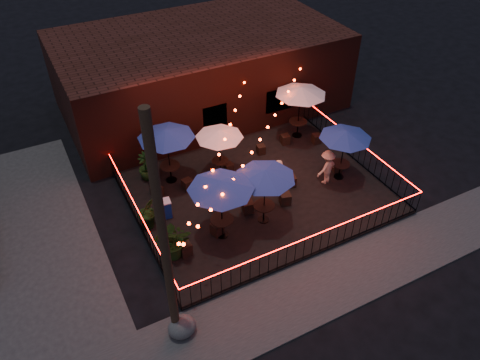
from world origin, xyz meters
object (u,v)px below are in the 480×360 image
(cafe_table_4, at_px, (346,135))
(boulder, at_px, (182,327))
(cafe_table_0, at_px, (221,186))
(cafe_table_1, at_px, (166,134))
(cooler, at_px, (164,209))
(utility_pole, at_px, (164,243))
(cafe_table_5, at_px, (301,91))
(cafe_table_3, at_px, (219,134))
(cafe_table_2, at_px, (265,174))

(cafe_table_4, height_order, boulder, cafe_table_4)
(cafe_table_0, bearing_deg, cafe_table_1, 97.57)
(cooler, bearing_deg, cafe_table_0, -43.91)
(cafe_table_1, distance_m, cooler, 3.01)
(utility_pole, relative_size, cafe_table_1, 2.69)
(utility_pole, bearing_deg, cooler, 73.81)
(boulder, bearing_deg, cafe_table_5, 39.70)
(cafe_table_5, bearing_deg, cooler, -162.52)
(utility_pole, distance_m, cooler, 6.21)
(cafe_table_0, relative_size, cafe_table_3, 1.27)
(cooler, bearing_deg, cafe_table_5, 24.38)
(cafe_table_4, xyz_separation_m, boulder, (-8.89, -3.94, -1.98))
(cafe_table_0, bearing_deg, cooler, 129.19)
(cafe_table_3, bearing_deg, cooler, -154.91)
(cafe_table_4, relative_size, cooler, 3.47)
(cafe_table_3, relative_size, boulder, 2.77)
(cafe_table_0, relative_size, cafe_table_2, 1.28)
(boulder, bearing_deg, cafe_table_4, 23.90)
(cafe_table_1, distance_m, cafe_table_4, 7.25)
(cafe_table_1, relative_size, cafe_table_5, 1.01)
(cafe_table_4, relative_size, cafe_table_5, 0.93)
(cafe_table_0, height_order, boulder, cafe_table_0)
(cafe_table_5, bearing_deg, cafe_table_4, -92.70)
(utility_pole, distance_m, cafe_table_3, 8.11)
(utility_pole, relative_size, cafe_table_3, 3.23)
(utility_pole, relative_size, cafe_table_5, 2.72)
(cafe_table_0, xyz_separation_m, cooler, (-1.59, 1.95, -2.00))
(cafe_table_0, distance_m, cafe_table_2, 1.78)
(cafe_table_1, height_order, cafe_table_3, cafe_table_1)
(utility_pole, distance_m, cafe_table_4, 9.95)
(cafe_table_4, distance_m, cooler, 7.88)
(cafe_table_0, height_order, cafe_table_1, cafe_table_0)
(utility_pole, distance_m, cafe_table_0, 4.51)
(cooler, distance_m, boulder, 5.25)
(utility_pole, relative_size, cafe_table_0, 2.53)
(cafe_table_4, bearing_deg, cafe_table_3, 149.51)
(cafe_table_1, xyz_separation_m, cafe_table_5, (6.70, 0.43, 0.04))
(cafe_table_3, xyz_separation_m, cooler, (-3.15, -1.48, -1.64))
(cafe_table_5, bearing_deg, cafe_table_2, -134.99)
(boulder, bearing_deg, utility_pole, 138.58)
(cafe_table_4, height_order, cafe_table_5, cafe_table_5)
(cafe_table_5, xyz_separation_m, boulder, (-9.06, -7.52, -2.21))
(cafe_table_1, bearing_deg, utility_pole, -109.75)
(cooler, bearing_deg, cafe_table_1, 69.07)
(cafe_table_2, bearing_deg, boulder, -146.19)
(cafe_table_3, height_order, cafe_table_4, cafe_table_4)
(cafe_table_1, bearing_deg, boulder, -108.42)
(cafe_table_1, distance_m, boulder, 7.78)
(cafe_table_2, relative_size, cafe_table_4, 0.90)
(utility_pole, height_order, boulder, utility_pole)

